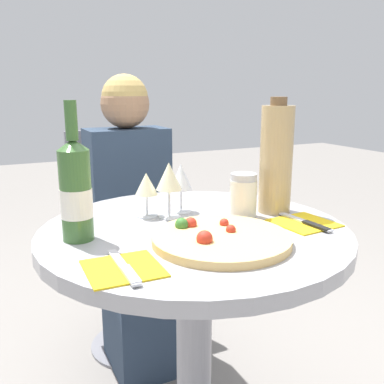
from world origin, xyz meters
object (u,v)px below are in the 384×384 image
dining_table (194,285)px  pizza_large (220,238)px  wine_bottle (76,190)px  tall_carafe (276,159)px  chair_behind_diner (125,244)px  seated_diner (135,235)px

dining_table → pizza_large: 0.22m
pizza_large → wine_bottle: 0.36m
wine_bottle → tall_carafe: (0.57, -0.01, 0.04)m
pizza_large → tall_carafe: size_ratio=0.99×
tall_carafe → wine_bottle: bearing=179.1°
pizza_large → dining_table: bearing=91.2°
chair_behind_diner → pizza_large: size_ratio=2.88×
dining_table → seated_diner: size_ratio=0.69×
chair_behind_diner → seated_diner: bearing=90.0°
chair_behind_diner → tall_carafe: 0.91m
dining_table → chair_behind_diner: chair_behind_diner is taller
dining_table → chair_behind_diner: (0.04, 0.77, -0.15)m
wine_bottle → tall_carafe: tall_carafe is taller
chair_behind_diner → seated_diner: size_ratio=0.80×
wine_bottle → chair_behind_diner: bearing=65.6°
seated_diner → pizza_large: bearing=87.4°
chair_behind_diner → dining_table: bearing=87.3°
dining_table → chair_behind_diner: 0.78m
seated_diner → wine_bottle: seated_diner is taller
dining_table → wine_bottle: 0.41m
chair_behind_diner → wine_bottle: (-0.33, -0.73, 0.44)m
wine_bottle → tall_carafe: bearing=-0.9°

